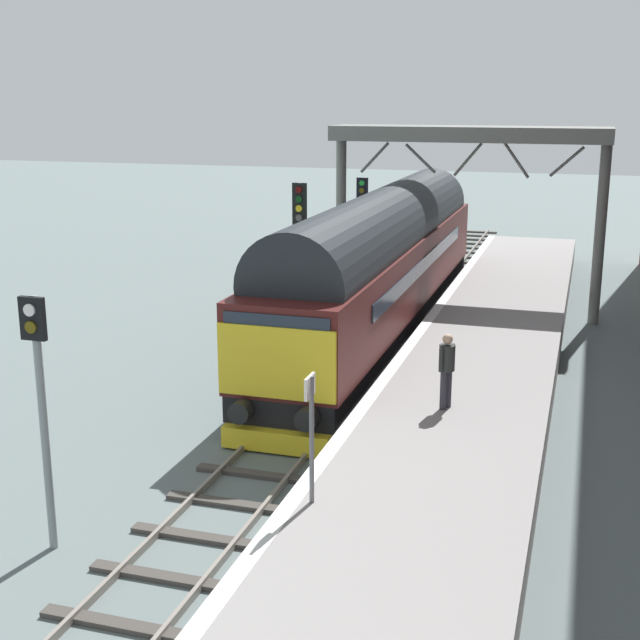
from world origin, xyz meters
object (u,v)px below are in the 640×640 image
(waiting_passenger, at_px, (447,364))
(diesel_locomotive, at_px, (381,261))
(signal_post_mid, at_px, (300,240))
(signal_post_far, at_px, (362,218))
(platform_number_sign, at_px, (311,420))
(signal_post_near, at_px, (41,396))

(waiting_passenger, bearing_deg, diesel_locomotive, 48.75)
(diesel_locomotive, xyz_separation_m, signal_post_mid, (-2.25, -1.28, 0.74))
(signal_post_far, bearing_deg, platform_number_sign, -77.84)
(diesel_locomotive, bearing_deg, signal_post_far, 109.67)
(signal_post_far, distance_m, platform_number_sign, 20.48)
(signal_post_near, relative_size, signal_post_mid, 0.89)
(signal_post_near, relative_size, waiting_passenger, 2.70)
(signal_post_near, height_order, signal_post_far, signal_post_far)
(signal_post_mid, xyz_separation_m, signal_post_far, (0.00, 7.58, -0.31))
(signal_post_far, height_order, platform_number_sign, signal_post_far)
(signal_post_far, xyz_separation_m, waiting_passenger, (5.70, -14.90, -0.93))
(signal_post_near, bearing_deg, platform_number_sign, 13.33)
(signal_post_near, xyz_separation_m, signal_post_far, (0.00, 21.04, 0.16))
(diesel_locomotive, xyz_separation_m, signal_post_far, (-2.25, 6.30, 0.43))
(signal_post_mid, bearing_deg, signal_post_near, -90.00)
(waiting_passenger, bearing_deg, signal_post_mid, 64.81)
(signal_post_near, distance_m, waiting_passenger, 8.42)
(signal_post_far, relative_size, waiting_passenger, 2.73)
(signal_post_near, xyz_separation_m, platform_number_sign, (4.31, 1.02, -0.32))
(platform_number_sign, relative_size, waiting_passenger, 1.33)
(diesel_locomotive, distance_m, signal_post_mid, 2.69)
(signal_post_near, bearing_deg, signal_post_mid, 90.00)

